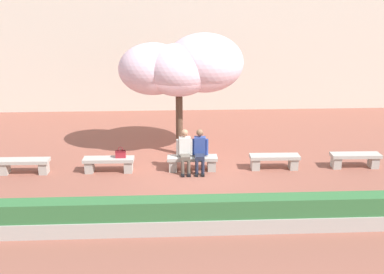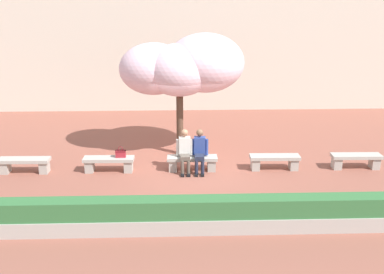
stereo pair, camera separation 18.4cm
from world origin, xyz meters
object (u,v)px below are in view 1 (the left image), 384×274
Objects in this scene: handbag at (121,153)px; person_seated_left at (185,149)px; stone_bench_near_west at (109,163)px; stone_bench_east_end at (355,159)px; stone_bench_near_east at (274,160)px; cherry_tree_main at (183,67)px; stone_bench_center at (192,161)px; person_seated_right at (200,149)px; stone_bench_west_end at (24,164)px.

person_seated_left is at bearing -2.16° from handbag.
stone_bench_east_end is at bearing 0.00° from stone_bench_near_west.
stone_bench_near_east is 4.46× the size of handbag.
person_seated_left reaches higher than handbag.
stone_bench_east_end is at bearing -18.01° from cherry_tree_main.
handbag reaches higher than stone_bench_near_west.
person_seated_left reaches higher than stone_bench_east_end.
stone_bench_center is at bearing 180.00° from stone_bench_near_east.
cherry_tree_main is (-0.45, 1.75, 2.19)m from person_seated_right.
stone_bench_center is 2.16m from handbag.
stone_bench_west_end is 5.69m from cherry_tree_main.
person_seated_left and person_seated_right have the same top height.
handbag is at bearing 0.37° from stone_bench_west_end.
stone_bench_near_west and stone_bench_center have the same top height.
stone_bench_near_east is (7.50, 0.00, 0.00)m from stone_bench_west_end.
cherry_tree_main reaches higher than person_seated_right.
stone_bench_near_east is at bearing 1.34° from person_seated_right.
stone_bench_near_east is 1.17× the size of person_seated_right.
handbag is (-4.64, 0.02, 0.29)m from stone_bench_near_east.
stone_bench_near_east is 0.38× the size of cherry_tree_main.
stone_bench_center is (5.00, 0.00, 0.00)m from stone_bench_west_end.
person_seated_right is at bearing 0.01° from person_seated_left.
cherry_tree_main is at bearing 36.75° from stone_bench_near_west.
cherry_tree_main is (-0.00, 1.75, 2.19)m from person_seated_left.
cherry_tree_main reaches higher than stone_bench_east_end.
cherry_tree_main reaches higher than stone_bench_west_end.
stone_bench_west_end is at bearing 180.00° from stone_bench_east_end.
stone_bench_near_west is 1.00× the size of stone_bench_center.
stone_bench_west_end is 5.00m from stone_bench_center.
cherry_tree_main is at bearing 148.06° from stone_bench_near_east.
stone_bench_east_end is at bearing 0.00° from stone_bench_west_end.
stone_bench_near_east is (5.00, 0.00, 0.00)m from stone_bench_near_west.
stone_bench_near_east is 2.32m from person_seated_right.
stone_bench_center is 3.11m from cherry_tree_main.
stone_bench_near_west and stone_bench_near_east have the same top height.
cherry_tree_main is (-5.22, 1.70, 2.59)m from stone_bench_east_end.
person_seated_left is at bearing -89.91° from cherry_tree_main.
person_seated_left is at bearing -166.47° from stone_bench_center.
cherry_tree_main reaches higher than stone_bench_near_west.
stone_bench_east_end is 6.07m from cherry_tree_main.
stone_bench_near_west is 0.46m from handbag.
person_seated_left reaches higher than stone_bench_near_east.
stone_bench_east_end is 4.80m from person_seated_right.
stone_bench_near_east is at bearing 0.00° from stone_bench_near_west.
cherry_tree_main is at bearing 41.31° from handbag.
person_seated_left is 1.92m from handbag.
cherry_tree_main is at bearing 161.99° from stone_bench_east_end.
cherry_tree_main is at bearing 104.26° from person_seated_right.
stone_bench_east_end is 0.38× the size of cherry_tree_main.
handbag is at bearing 2.95° from stone_bench_near_west.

